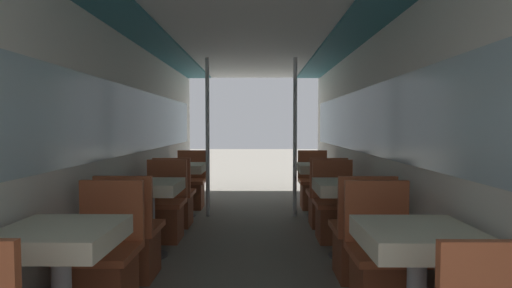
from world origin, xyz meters
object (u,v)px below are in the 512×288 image
(dining_table_left_1, at_px, (149,193))
(chair_left_near_1, at_px, (131,246))
(chair_right_far_2, at_px, (314,190))
(chair_right_near_1, at_px, (361,246))
(chair_left_far_2, at_px, (190,190))
(chair_right_far_1, at_px, (335,216))
(dining_table_right_0, at_px, (417,249))
(dining_table_right_2, at_px, (319,172))
(dining_table_left_0, at_px, (61,248))
(support_pole_left_2, at_px, (208,138))
(chair_left_far_0, at_px, (103,273))
(chair_left_far_1, at_px, (164,215))
(dining_table_left_2, at_px, (183,172))
(chair_right_far_0, at_px, (384,273))
(support_pole_right_2, at_px, (295,138))
(chair_left_near_2, at_px, (175,205))
(chair_right_near_2, at_px, (326,205))

(dining_table_left_1, bearing_deg, chair_left_near_1, -90.00)
(chair_right_far_2, bearing_deg, chair_right_near_1, 90.00)
(chair_left_far_2, relative_size, chair_right_far_1, 1.00)
(dining_table_right_0, height_order, dining_table_right_2, same)
(dining_table_left_0, height_order, support_pole_left_2, support_pole_left_2)
(chair_left_far_0, xyz_separation_m, chair_left_far_1, (0.00, 1.73, 0.00))
(dining_table_left_1, relative_size, dining_table_right_0, 1.00)
(chair_right_near_1, bearing_deg, dining_table_left_2, 129.82)
(chair_left_far_1, relative_size, chair_right_far_0, 1.00)
(chair_left_far_2, height_order, chair_right_far_1, same)
(dining_table_left_0, bearing_deg, support_pole_right_2, 65.65)
(dining_table_left_1, distance_m, chair_left_near_1, 0.66)
(chair_left_far_2, xyz_separation_m, chair_right_far_2, (1.91, 0.00, 0.00))
(dining_table_left_2, bearing_deg, chair_right_near_1, -50.18)
(dining_table_right_0, bearing_deg, chair_right_far_0, 90.00)
(chair_left_near_2, xyz_separation_m, dining_table_right_0, (1.91, -2.89, 0.35))
(chair_left_far_1, xyz_separation_m, chair_right_far_0, (1.91, -1.73, 0.00))
(dining_table_left_0, distance_m, chair_left_near_1, 1.22)
(chair_left_far_1, height_order, support_pole_right_2, support_pole_right_2)
(dining_table_right_0, bearing_deg, chair_right_near_2, 90.00)
(dining_table_left_1, height_order, dining_table_left_2, same)
(chair_right_far_1, distance_m, chair_right_far_2, 1.73)
(chair_left_near_2, bearing_deg, dining_table_right_2, 16.37)
(chair_left_far_2, xyz_separation_m, chair_right_near_2, (1.91, -1.12, 0.00))
(dining_table_left_0, relative_size, chair_left_far_2, 0.84)
(chair_left_far_0, xyz_separation_m, dining_table_right_2, (1.91, 2.89, 0.35))
(chair_left_far_0, xyz_separation_m, dining_table_left_2, (-0.00, 2.89, 0.35))
(dining_table_left_0, height_order, dining_table_right_0, same)
(dining_table_left_0, xyz_separation_m, chair_right_far_1, (1.91, 2.29, -0.35))
(chair_left_far_2, xyz_separation_m, chair_right_far_0, (1.91, -3.46, 0.00))
(dining_table_left_0, distance_m, dining_table_left_1, 1.73)
(chair_right_far_1, bearing_deg, support_pole_left_2, -36.73)
(dining_table_left_0, distance_m, dining_table_left_2, 3.46)
(chair_left_near_2, relative_size, chair_right_far_0, 1.00)
(chair_left_near_1, distance_m, chair_right_far_2, 3.43)
(chair_left_far_0, xyz_separation_m, support_pole_left_2, (0.34, 2.89, 0.83))
(dining_table_left_0, distance_m, chair_left_far_2, 4.03)
(chair_left_far_0, relative_size, chair_left_near_1, 1.00)
(chair_left_far_2, xyz_separation_m, chair_right_far_1, (1.91, -1.73, 0.00))
(chair_left_far_2, height_order, dining_table_right_2, chair_left_far_2)
(chair_right_far_0, bearing_deg, chair_left_far_1, -42.16)
(chair_left_near_1, height_order, chair_left_near_2, same)
(chair_right_near_1, distance_m, chair_right_far_1, 1.12)
(dining_table_left_0, bearing_deg, support_pole_left_2, 84.31)
(support_pole_left_2, xyz_separation_m, chair_right_near_1, (1.56, -2.29, -0.83))
(dining_table_left_1, relative_size, dining_table_right_2, 1.00)
(chair_left_far_0, relative_size, dining_table_left_2, 1.20)
(chair_left_far_2, relative_size, dining_table_right_0, 1.20)
(dining_table_right_0, bearing_deg, chair_right_far_1, 90.00)
(dining_table_left_2, bearing_deg, chair_right_near_2, -16.37)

